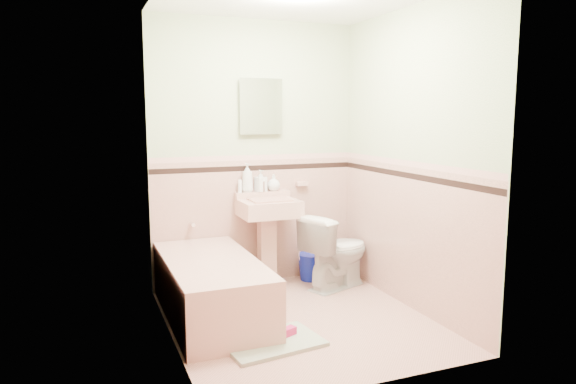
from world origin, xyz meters
name	(u,v)px	position (x,y,z in m)	size (l,w,h in m)	color
floor	(300,320)	(0.00, 0.00, 0.00)	(2.20, 2.20, 0.00)	tan
wall_back	(255,154)	(0.00, 1.10, 1.25)	(2.50, 2.50, 0.00)	#F0E3C4
wall_front	(375,180)	(0.00, -1.10, 1.25)	(2.50, 2.50, 0.00)	#F0E3C4
wall_left	(168,169)	(-1.00, 0.00, 1.25)	(2.50, 2.50, 0.00)	#F0E3C4
wall_right	(411,160)	(1.00, 0.00, 1.25)	(2.50, 2.50, 0.00)	#F0E3C4
wainscot_back	(256,221)	(0.00, 1.09, 0.60)	(2.00, 2.00, 0.00)	#D09B8B
wainscot_front	(372,289)	(0.00, -1.09, 0.60)	(2.00, 2.00, 0.00)	#D09B8B
wainscot_left	(172,260)	(-0.99, 0.00, 0.60)	(2.20, 2.20, 0.00)	#D09B8B
wainscot_right	(407,236)	(0.99, 0.00, 0.60)	(2.20, 2.20, 0.00)	#D09B8B
accent_back	(256,168)	(0.00, 1.08, 1.12)	(2.00, 2.00, 0.00)	black
accent_front	(373,202)	(0.00, -1.08, 1.12)	(2.00, 2.00, 0.00)	black
accent_left	(171,187)	(-0.98, 0.00, 1.12)	(2.20, 2.20, 0.00)	black
accent_right	(408,176)	(0.98, 0.00, 1.12)	(2.20, 2.20, 0.00)	black
cap_back	(256,158)	(0.00, 1.08, 1.22)	(2.00, 2.00, 0.00)	#CE988E
cap_front	(373,185)	(0.00, -1.08, 1.22)	(2.00, 2.00, 0.00)	#CE988E
cap_left	(170,173)	(-0.98, 0.00, 1.22)	(2.20, 2.20, 0.00)	#CE988E
cap_right	(409,164)	(0.98, 0.00, 1.22)	(2.20, 2.20, 0.00)	#CE988E
bathtub	(212,290)	(-0.63, 0.33, 0.23)	(0.70, 1.50, 0.45)	tan
tub_faucet	(192,224)	(-0.63, 1.05, 0.63)	(0.04, 0.04, 0.12)	silver
sink	(269,244)	(0.05, 0.86, 0.42)	(0.54, 0.48, 0.84)	tan
sink_faucet	(264,186)	(0.05, 1.00, 0.95)	(0.02, 0.02, 0.10)	silver
medicine_cabinet	(261,107)	(0.05, 1.07, 1.70)	(0.39, 0.04, 0.49)	white
soap_dish	(302,184)	(0.47, 1.06, 0.95)	(0.11, 0.07, 0.04)	tan
soap_bottle_left	(247,178)	(-0.10, 1.04, 1.03)	(0.10, 0.11, 0.27)	#B2B2B2
soap_bottle_mid	(261,181)	(0.03, 1.04, 1.00)	(0.09, 0.09, 0.20)	#B2B2B2
soap_bottle_right	(274,183)	(0.17, 1.04, 0.98)	(0.12, 0.12, 0.16)	#B2B2B2
tube	(240,186)	(-0.17, 1.04, 0.96)	(0.04, 0.04, 0.12)	white
toilet	(336,251)	(0.65, 0.64, 0.35)	(0.39, 0.69, 0.71)	white
bucket	(311,267)	(0.52, 0.94, 0.13)	(0.26, 0.26, 0.26)	#0E1EAC
bath_mat	(272,342)	(-0.35, -0.34, 0.01)	(0.68, 0.45, 0.03)	gray
shoe	(287,332)	(-0.22, -0.29, 0.05)	(0.14, 0.06, 0.06)	#BF1E59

